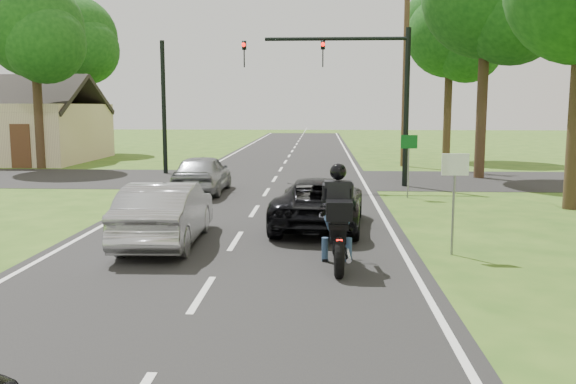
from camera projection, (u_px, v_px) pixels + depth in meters
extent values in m
plane|color=#2F5618|center=(202.00, 295.00, 10.05)|extent=(140.00, 140.00, 0.00)
cube|color=black|center=(261.00, 201.00, 19.94)|extent=(8.00, 100.00, 0.01)
cube|color=black|center=(275.00, 179.00, 25.87)|extent=(60.00, 7.00, 0.01)
torus|color=black|center=(336.00, 239.00, 12.62)|extent=(0.16, 0.71, 0.71)
torus|color=black|center=(339.00, 258.00, 11.02)|extent=(0.18, 0.78, 0.78)
cube|color=black|center=(337.00, 230.00, 11.88)|extent=(0.31, 1.03, 0.32)
sphere|color=black|center=(337.00, 218.00, 12.12)|extent=(0.37, 0.37, 0.37)
cube|color=black|center=(338.00, 224.00, 11.48)|extent=(0.37, 0.60, 0.11)
cube|color=#FF0C07|center=(339.00, 241.00, 10.86)|extent=(0.11, 0.03, 0.05)
cylinder|color=silver|center=(348.00, 255.00, 11.34)|extent=(0.10, 0.86, 0.10)
cylinder|color=black|center=(337.00, 207.00, 12.31)|extent=(0.67, 0.04, 0.04)
cube|color=black|center=(339.00, 210.00, 11.12)|extent=(0.48, 0.44, 0.34)
cube|color=black|center=(338.00, 198.00, 11.63)|extent=(0.43, 0.24, 0.65)
sphere|color=black|center=(338.00, 172.00, 11.63)|extent=(0.32, 0.32, 0.32)
cylinder|color=navy|center=(325.00, 250.00, 12.15)|extent=(0.13, 0.13, 0.48)
cylinder|color=navy|center=(349.00, 250.00, 12.12)|extent=(0.13, 0.13, 0.48)
imported|color=black|center=(319.00, 202.00, 15.58)|extent=(2.48, 4.76, 1.28)
imported|color=#A8A8AD|center=(166.00, 213.00, 13.64)|extent=(1.60, 4.29, 1.40)
imported|color=gray|center=(202.00, 174.00, 21.58)|extent=(1.64, 4.07, 1.39)
cylinder|color=black|center=(406.00, 108.00, 23.20)|extent=(0.20, 0.20, 6.00)
cylinder|color=black|center=(336.00, 39.00, 22.97)|extent=(5.40, 0.14, 0.14)
imported|color=black|center=(323.00, 54.00, 23.08)|extent=(0.16, 0.36, 1.00)
imported|color=black|center=(244.00, 54.00, 23.23)|extent=(0.16, 0.36, 1.00)
sphere|color=#FF0C07|center=(323.00, 44.00, 22.85)|extent=(0.16, 0.16, 0.16)
sphere|color=#FF0C07|center=(244.00, 45.00, 23.01)|extent=(0.16, 0.16, 0.16)
cylinder|color=black|center=(164.00, 108.00, 27.70)|extent=(0.20, 0.20, 6.00)
cylinder|color=brown|center=(405.00, 68.00, 30.77)|extent=(0.28, 0.28, 10.00)
cylinder|color=slate|center=(453.00, 208.00, 12.63)|extent=(0.05, 0.05, 2.00)
cube|color=silver|center=(455.00, 164.00, 12.47)|extent=(0.55, 0.04, 0.45)
cylinder|color=slate|center=(408.00, 168.00, 20.53)|extent=(0.05, 0.05, 2.00)
cube|color=#0C591E|center=(409.00, 142.00, 20.37)|extent=(0.55, 0.04, 0.45)
cylinder|color=#332316|center=(576.00, 111.00, 18.03)|extent=(0.44, 0.44, 5.88)
cylinder|color=#332316|center=(482.00, 96.00, 25.90)|extent=(0.44, 0.44, 7.00)
sphere|color=#113D10|center=(513.00, 12.00, 24.67)|extent=(4.32, 4.32, 4.32)
cylinder|color=#332316|center=(448.00, 104.00, 34.82)|extent=(0.44, 0.44, 6.44)
sphere|color=#113D10|center=(450.00, 33.00, 34.27)|extent=(4.95, 4.95, 4.95)
sphere|color=#113D10|center=(467.00, 47.00, 33.69)|extent=(3.96, 3.96, 3.96)
cylinder|color=#332316|center=(38.00, 106.00, 30.02)|extent=(0.44, 0.44, 6.16)
sphere|color=#113D10|center=(34.00, 28.00, 29.50)|extent=(4.80, 4.80, 4.80)
sphere|color=#113D10|center=(45.00, 43.00, 28.93)|extent=(3.84, 3.84, 3.84)
cylinder|color=#332316|center=(78.00, 102.00, 39.98)|extent=(0.44, 0.44, 6.72)
sphere|color=#113D10|center=(75.00, 38.00, 39.40)|extent=(5.40, 5.40, 5.40)
sphere|color=#113D10|center=(85.00, 50.00, 38.76)|extent=(4.32, 4.32, 4.32)
cube|color=tan|center=(3.00, 132.00, 34.40)|extent=(10.00, 8.00, 3.20)
cube|color=black|center=(18.00, 95.00, 36.08)|extent=(10.20, 4.00, 2.29)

